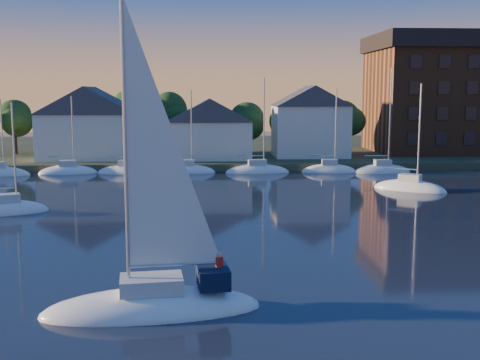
{
  "coord_description": "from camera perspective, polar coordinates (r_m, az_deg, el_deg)",
  "views": [
    {
      "loc": [
        -6.58,
        -24.26,
        9.79
      ],
      "look_at": [
        -3.91,
        22.0,
        3.07
      ],
      "focal_mm": 45.0,
      "sensor_mm": 36.0,
      "label": 1
    }
  ],
  "objects": [
    {
      "name": "tree_line",
      "position": [
        87.72,
        2.32,
        6.54
      ],
      "size": [
        93.4,
        5.4,
        8.9
      ],
      "color": "#352718",
      "rests_on": "shoreline_land"
    },
    {
      "name": "hero_sailboat",
      "position": [
        27.83,
        -8.05,
        -11.05
      ],
      "size": [
        10.24,
        4.32,
        15.31
      ],
      "rotation": [
        0.0,
        0.0,
        3.26
      ],
      "color": "white",
      "rests_on": "ground"
    },
    {
      "name": "drifting_sailboat_right",
      "position": [
        63.4,
        15.78,
        -0.85
      ],
      "size": [
        7.55,
        6.37,
        11.8
      ],
      "rotation": [
        0.0,
        0.0,
        -0.62
      ],
      "color": "white",
      "rests_on": "ground"
    },
    {
      "name": "wooden_dock",
      "position": [
        77.16,
        1.61,
        0.96
      ],
      "size": [
        120.0,
        3.0,
        1.0
      ],
      "primitive_type": "cube",
      "color": "brown",
      "rests_on": "ground"
    },
    {
      "name": "ground",
      "position": [
        26.97,
        11.35,
        -13.19
      ],
      "size": [
        260.0,
        260.0,
        0.0
      ],
      "primitive_type": "plane",
      "color": "black",
      "rests_on": "ground"
    },
    {
      "name": "clubhouse_east",
      "position": [
        84.61,
        6.65,
        5.63
      ],
      "size": [
        10.5,
        8.4,
        9.8
      ],
      "color": "white",
      "rests_on": "shoreline_land"
    },
    {
      "name": "drifting_sailboat_left",
      "position": [
        52.7,
        -21.03,
        -2.9
      ],
      "size": [
        6.59,
        4.38,
        10.13
      ],
      "rotation": [
        0.0,
        0.0,
        0.41
      ],
      "color": "white",
      "rests_on": "ground"
    },
    {
      "name": "clubhouse_west",
      "position": [
        83.78,
        -13.97,
        5.37
      ],
      "size": [
        13.65,
        9.45,
        9.64
      ],
      "color": "white",
      "rests_on": "shoreline_land"
    },
    {
      "name": "moored_fleet",
      "position": [
        74.09,
        -7.47,
        0.67
      ],
      "size": [
        63.5,
        2.4,
        12.05
      ],
      "color": "white",
      "rests_on": "ground"
    },
    {
      "name": "condo_block",
      "position": [
        98.0,
        21.36,
        7.7
      ],
      "size": [
        31.0,
        17.0,
        17.4
      ],
      "color": "brown",
      "rests_on": "shoreline_land"
    },
    {
      "name": "clubhouse_centre",
      "position": [
        81.39,
        -2.9,
        4.97
      ],
      "size": [
        11.55,
        8.4,
        8.08
      ],
      "color": "white",
      "rests_on": "shoreline_land"
    },
    {
      "name": "shoreline_land",
      "position": [
        99.96,
        0.48,
        2.63
      ],
      "size": [
        160.0,
        50.0,
        2.0
      ],
      "primitive_type": "cube",
      "color": "#303A22",
      "rests_on": "ground"
    }
  ]
}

